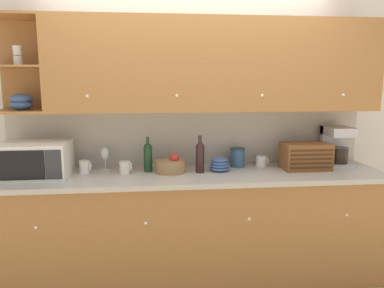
% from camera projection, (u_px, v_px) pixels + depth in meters
% --- Properties ---
extents(ground_plane, '(24.00, 24.00, 0.00)m').
position_uv_depth(ground_plane, '(189.00, 260.00, 3.62)').
color(ground_plane, tan).
extents(wall_back, '(5.60, 0.06, 2.60)m').
position_uv_depth(wall_back, '(189.00, 127.00, 3.43)').
color(wall_back, silver).
rests_on(wall_back, ground_plane).
extents(counter_unit, '(3.22, 0.69, 0.95)m').
position_uv_depth(counter_unit, '(193.00, 226.00, 3.22)').
color(counter_unit, '#A36B38').
rests_on(counter_unit, ground_plane).
extents(backsplash_panel, '(3.20, 0.01, 0.51)m').
position_uv_depth(backsplash_panel, '(189.00, 137.00, 3.41)').
color(backsplash_panel, '#B7B2A8').
rests_on(backsplash_panel, counter_unit).
extents(upper_cabinets, '(3.20, 0.39, 0.76)m').
position_uv_depth(upper_cabinets, '(212.00, 66.00, 3.15)').
color(upper_cabinets, '#A36B38').
rests_on(upper_cabinets, backsplash_panel).
extents(microwave, '(0.53, 0.40, 0.28)m').
position_uv_depth(microwave, '(35.00, 160.00, 2.99)').
color(microwave, silver).
rests_on(microwave, counter_unit).
extents(mug_blue_second, '(0.10, 0.09, 0.11)m').
position_uv_depth(mug_blue_second, '(85.00, 167.00, 3.12)').
color(mug_blue_second, silver).
rests_on(mug_blue_second, counter_unit).
extents(wine_glass, '(0.08, 0.08, 0.20)m').
position_uv_depth(wine_glass, '(105.00, 155.00, 3.23)').
color(wine_glass, silver).
rests_on(wine_glass, counter_unit).
extents(mug, '(0.10, 0.09, 0.10)m').
position_uv_depth(mug, '(125.00, 167.00, 3.12)').
color(mug, silver).
rests_on(mug, counter_unit).
extents(wine_bottle, '(0.07, 0.07, 0.30)m').
position_uv_depth(wine_bottle, '(148.00, 156.00, 3.17)').
color(wine_bottle, '#19381E').
rests_on(wine_bottle, counter_unit).
extents(fruit_basket, '(0.25, 0.25, 0.17)m').
position_uv_depth(fruit_basket, '(171.00, 166.00, 3.15)').
color(fruit_basket, '#937047').
rests_on(fruit_basket, counter_unit).
extents(second_wine_bottle, '(0.07, 0.07, 0.31)m').
position_uv_depth(second_wine_bottle, '(200.00, 156.00, 3.13)').
color(second_wine_bottle, black).
rests_on(second_wine_bottle, counter_unit).
extents(bowl_stack_on_counter, '(0.17, 0.17, 0.12)m').
position_uv_depth(bowl_stack_on_counter, '(219.00, 164.00, 3.20)').
color(bowl_stack_on_counter, '#3D5B93').
rests_on(bowl_stack_on_counter, counter_unit).
extents(storage_canister, '(0.13, 0.13, 0.17)m').
position_uv_depth(storage_canister, '(238.00, 157.00, 3.36)').
color(storage_canister, '#33567A').
rests_on(storage_canister, counter_unit).
extents(mug_patterned_third, '(0.11, 0.10, 0.10)m').
position_uv_depth(mug_patterned_third, '(262.00, 161.00, 3.37)').
color(mug_patterned_third, silver).
rests_on(mug_patterned_third, counter_unit).
extents(bread_box, '(0.40, 0.26, 0.23)m').
position_uv_depth(bread_box, '(305.00, 156.00, 3.26)').
color(bread_box, brown).
rests_on(bread_box, counter_unit).
extents(coffee_maker, '(0.22, 0.27, 0.35)m').
position_uv_depth(coffee_maker, '(336.00, 145.00, 3.41)').
color(coffee_maker, '#B7B7BC').
rests_on(coffee_maker, counter_unit).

